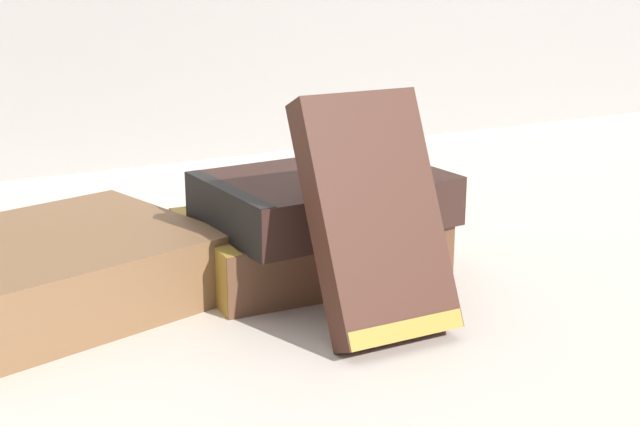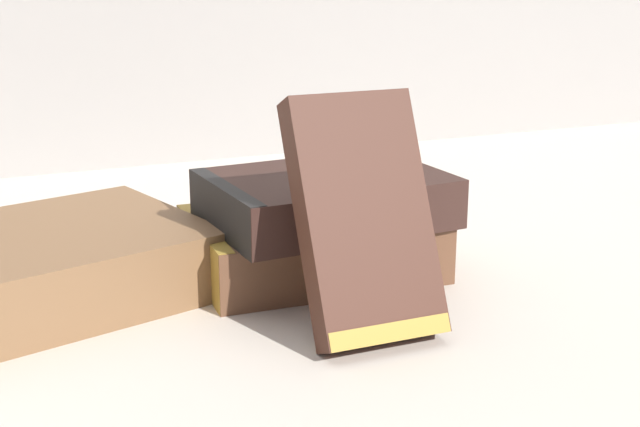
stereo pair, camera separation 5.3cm
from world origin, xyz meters
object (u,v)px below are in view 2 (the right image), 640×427
object	(u,v)px
book_flat_bottom	(304,244)
book_flat_top	(319,199)
book_side_left	(39,267)
book_leaning_front	(365,226)
pocket_watch	(356,167)

from	to	relation	value
book_flat_bottom	book_flat_top	size ratio (longest dim) A/B	1.04
book_flat_top	book_side_left	bearing A→B (deg)	165.92
book_side_left	book_flat_top	bearing A→B (deg)	-25.92
book_flat_bottom	book_leaning_front	bearing A→B (deg)	-91.53
book_flat_top	book_leaning_front	distance (m)	0.11
book_flat_bottom	book_side_left	bearing A→B (deg)	177.28
book_leaning_front	pocket_watch	distance (m)	0.12
book_flat_top	pocket_watch	world-z (taller)	pocket_watch
pocket_watch	book_flat_top	bearing A→B (deg)	-173.96
book_flat_bottom	pocket_watch	xyz separation A→B (m)	(0.04, -0.02, 0.06)
book_flat_bottom	book_leaning_front	world-z (taller)	book_leaning_front
book_flat_bottom	book_flat_top	bearing A→B (deg)	-74.98
book_flat_bottom	book_side_left	world-z (taller)	book_side_left
book_flat_bottom	book_side_left	distance (m)	0.20
book_side_left	pocket_watch	bearing A→B (deg)	-23.71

